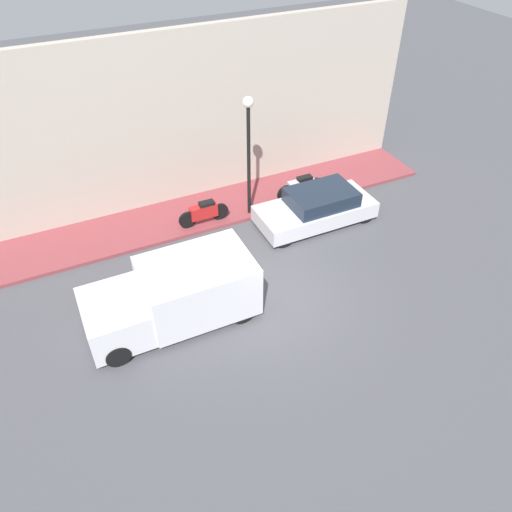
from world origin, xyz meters
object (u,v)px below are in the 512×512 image
object	(u,v)px
parked_car	(317,207)
scooter_silver	(301,187)
streetlamp	(248,137)
delivery_van	(173,295)
motorcycle_red	(204,212)

from	to	relation	value
parked_car	scooter_silver	world-z (taller)	parked_car
scooter_silver	streetlamp	distance (m)	3.23
delivery_van	scooter_silver	world-z (taller)	delivery_van
parked_car	motorcycle_red	xyz separation A→B (m)	(1.42, 3.63, -0.02)
scooter_silver	motorcycle_red	bearing A→B (deg)	89.61
motorcycle_red	streetlamp	size ratio (longest dim) A/B	0.42
parked_car	motorcycle_red	bearing A→B (deg)	68.62
motorcycle_red	streetlamp	world-z (taller)	streetlamp
parked_car	streetlamp	xyz separation A→B (m)	(1.35, 1.96, 2.45)
parked_car	streetlamp	bearing A→B (deg)	55.34
parked_car	scooter_silver	bearing A→B (deg)	-6.43
parked_car	scooter_silver	xyz separation A→B (m)	(1.40, -0.16, 0.01)
motorcycle_red	streetlamp	bearing A→B (deg)	-92.35
motorcycle_red	streetlamp	xyz separation A→B (m)	(-0.07, -1.67, 2.46)
parked_car	scooter_silver	size ratio (longest dim) A/B	2.16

